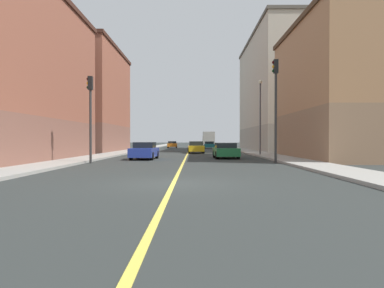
{
  "coord_description": "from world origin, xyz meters",
  "views": [
    {
      "loc": [
        0.74,
        -12.9,
        1.56
      ],
      "look_at": [
        0.51,
        26.42,
        1.11
      ],
      "focal_mm": 34.04,
      "sensor_mm": 36.0,
      "label": 1
    }
  ],
  "objects_px": {
    "street_lamp_left_near": "(260,109)",
    "car_orange": "(172,145)",
    "building_left_mid": "(290,94)",
    "building_right_midblock": "(74,100)",
    "box_truck": "(208,139)",
    "car_teal": "(209,145)",
    "traffic_light_right_near": "(90,107)",
    "car_blue": "(144,151)",
    "car_green": "(226,151)",
    "traffic_light_left_near": "(276,97)",
    "car_yellow": "(196,147)",
    "building_left_near": "(366,91)"
  },
  "relations": [
    {
      "from": "building_left_near",
      "to": "car_green",
      "type": "relative_size",
      "value": 3.47
    },
    {
      "from": "traffic_light_left_near",
      "to": "car_teal",
      "type": "height_order",
      "value": "traffic_light_left_near"
    },
    {
      "from": "traffic_light_right_near",
      "to": "car_yellow",
      "type": "height_order",
      "value": "traffic_light_right_near"
    },
    {
      "from": "building_right_midblock",
      "to": "car_orange",
      "type": "bearing_deg",
      "value": 64.45
    },
    {
      "from": "traffic_light_right_near",
      "to": "car_blue",
      "type": "distance_m",
      "value": 6.54
    },
    {
      "from": "car_yellow",
      "to": "box_truck",
      "type": "height_order",
      "value": "box_truck"
    },
    {
      "from": "building_left_mid",
      "to": "car_orange",
      "type": "bearing_deg",
      "value": 137.04
    },
    {
      "from": "building_left_near",
      "to": "street_lamp_left_near",
      "type": "relative_size",
      "value": 2.16
    },
    {
      "from": "street_lamp_left_near",
      "to": "car_orange",
      "type": "height_order",
      "value": "street_lamp_left_near"
    },
    {
      "from": "building_left_mid",
      "to": "car_yellow",
      "type": "relative_size",
      "value": 5.92
    },
    {
      "from": "car_blue",
      "to": "car_orange",
      "type": "bearing_deg",
      "value": 90.42
    },
    {
      "from": "building_left_near",
      "to": "building_right_midblock",
      "type": "bearing_deg",
      "value": 150.19
    },
    {
      "from": "car_yellow",
      "to": "car_green",
      "type": "bearing_deg",
      "value": -78.42
    },
    {
      "from": "building_left_mid",
      "to": "car_green",
      "type": "distance_m",
      "value": 26.92
    },
    {
      "from": "car_green",
      "to": "traffic_light_left_near",
      "type": "bearing_deg",
      "value": -68.16
    },
    {
      "from": "street_lamp_left_near",
      "to": "car_blue",
      "type": "xyz_separation_m",
      "value": [
        -10.35,
        -6.15,
        -3.83
      ]
    },
    {
      "from": "car_teal",
      "to": "traffic_light_left_near",
      "type": "bearing_deg",
      "value": -86.42
    },
    {
      "from": "building_left_mid",
      "to": "car_blue",
      "type": "relative_size",
      "value": 5.99
    },
    {
      "from": "traffic_light_right_near",
      "to": "car_yellow",
      "type": "xyz_separation_m",
      "value": [
        7.08,
        18.76,
        -3.08
      ]
    },
    {
      "from": "car_yellow",
      "to": "car_green",
      "type": "xyz_separation_m",
      "value": [
        2.46,
        -12.02,
        -0.02
      ]
    },
    {
      "from": "car_orange",
      "to": "building_left_mid",
      "type": "bearing_deg",
      "value": -42.96
    },
    {
      "from": "car_blue",
      "to": "box_truck",
      "type": "distance_m",
      "value": 48.19
    },
    {
      "from": "building_right_midblock",
      "to": "car_blue",
      "type": "height_order",
      "value": "building_right_midblock"
    },
    {
      "from": "traffic_light_left_near",
      "to": "car_teal",
      "type": "relative_size",
      "value": 1.57
    },
    {
      "from": "traffic_light_right_near",
      "to": "box_truck",
      "type": "height_order",
      "value": "traffic_light_right_near"
    },
    {
      "from": "traffic_light_right_near",
      "to": "building_right_midblock",
      "type": "bearing_deg",
      "value": 110.72
    },
    {
      "from": "building_left_mid",
      "to": "traffic_light_right_near",
      "type": "height_order",
      "value": "building_left_mid"
    },
    {
      "from": "building_left_mid",
      "to": "street_lamp_left_near",
      "type": "xyz_separation_m",
      "value": [
        -7.79,
        -18.68,
        -3.86
      ]
    },
    {
      "from": "street_lamp_left_near",
      "to": "box_truck",
      "type": "distance_m",
      "value": 41.75
    },
    {
      "from": "building_left_near",
      "to": "car_teal",
      "type": "distance_m",
      "value": 37.83
    },
    {
      "from": "traffic_light_left_near",
      "to": "street_lamp_left_near",
      "type": "height_order",
      "value": "street_lamp_left_near"
    },
    {
      "from": "building_right_midblock",
      "to": "car_orange",
      "type": "distance_m",
      "value": 27.06
    },
    {
      "from": "building_right_midblock",
      "to": "car_orange",
      "type": "xyz_separation_m",
      "value": [
        11.38,
        23.79,
        -6.04
      ]
    },
    {
      "from": "building_right_midblock",
      "to": "box_truck",
      "type": "height_order",
      "value": "building_right_midblock"
    },
    {
      "from": "car_yellow",
      "to": "street_lamp_left_near",
      "type": "bearing_deg",
      "value": -50.96
    },
    {
      "from": "car_teal",
      "to": "building_left_mid",
      "type": "bearing_deg",
      "value": -46.44
    },
    {
      "from": "car_orange",
      "to": "car_green",
      "type": "bearing_deg",
      "value": -80.22
    },
    {
      "from": "building_left_near",
      "to": "car_yellow",
      "type": "bearing_deg",
      "value": 137.85
    },
    {
      "from": "car_blue",
      "to": "car_green",
      "type": "distance_m",
      "value": 6.86
    },
    {
      "from": "building_right_midblock",
      "to": "traffic_light_right_near",
      "type": "bearing_deg",
      "value": -69.28
    },
    {
      "from": "building_right_midblock",
      "to": "car_teal",
      "type": "relative_size",
      "value": 3.93
    },
    {
      "from": "traffic_light_left_near",
      "to": "traffic_light_right_near",
      "type": "height_order",
      "value": "traffic_light_left_near"
    },
    {
      "from": "building_right_midblock",
      "to": "car_green",
      "type": "relative_size",
      "value": 3.84
    },
    {
      "from": "building_left_near",
      "to": "traffic_light_left_near",
      "type": "bearing_deg",
      "value": -145.25
    },
    {
      "from": "traffic_light_right_near",
      "to": "car_orange",
      "type": "relative_size",
      "value": 1.45
    },
    {
      "from": "building_left_near",
      "to": "traffic_light_right_near",
      "type": "distance_m",
      "value": 22.0
    },
    {
      "from": "car_teal",
      "to": "box_truck",
      "type": "distance_m",
      "value": 10.89
    },
    {
      "from": "car_yellow",
      "to": "box_truck",
      "type": "xyz_separation_m",
      "value": [
        2.82,
        33.9,
        1.03
      ]
    },
    {
      "from": "building_right_midblock",
      "to": "car_orange",
      "type": "height_order",
      "value": "building_right_midblock"
    },
    {
      "from": "traffic_light_left_near",
      "to": "traffic_light_right_near",
      "type": "distance_m",
      "value": 12.25
    }
  ]
}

